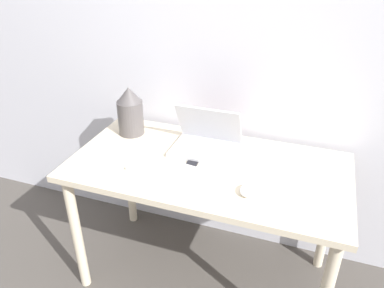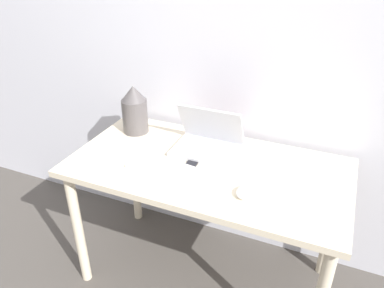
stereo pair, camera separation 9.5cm
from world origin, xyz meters
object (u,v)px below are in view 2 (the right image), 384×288
Objects in this scene: mp3_player at (192,163)px; keyboard at (176,173)px; vase at (135,110)px; laptop at (208,141)px; mouse at (244,192)px.

keyboard is at bearing -105.30° from mp3_player.
mp3_player is (0.03, 0.11, -0.01)m from keyboard.
vase is 4.55× the size of mp3_player.
vase reaches higher than mp3_player.
keyboard is at bearing -101.19° from laptop.
vase is (-0.70, 0.32, 0.11)m from mouse.
vase reaches higher than laptop.
vase is at bearing 155.67° from mp3_player.
laptop reaches higher than keyboard.
vase is (-0.43, 0.04, 0.08)m from laptop.
keyboard reaches higher than mp3_player.
laptop reaches higher than mp3_player.
keyboard is at bearing 175.02° from mouse.
mouse is at bearing -25.72° from mp3_player.
mouse is 0.35× the size of vase.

